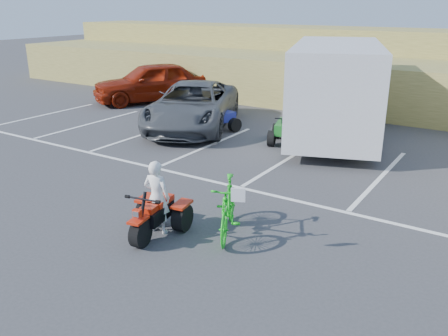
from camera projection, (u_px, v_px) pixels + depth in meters
The scene contains 11 objects.
ground at pixel (180, 224), 9.72m from camera, with size 100.00×100.00×0.00m, color #39393C.
parking_stripes at pixel (301, 175), 12.50m from camera, with size 28.00×5.16×0.01m.
grass_embankment at pixel (388, 70), 21.54m from camera, with size 40.00×8.50×3.10m.
red_trike_atv at pixel (155, 235), 9.27m from camera, with size 1.08×1.44×0.93m, color #BA200A, non-canonical shape.
rider at pixel (157, 197), 9.15m from camera, with size 0.54×0.35×1.48m, color white.
green_dirt_bike at pixel (228, 207), 9.14m from camera, with size 0.53×1.87×1.12m, color #14BF19.
grey_pickup at pixel (193, 105), 17.03m from camera, with size 2.67×5.79×1.61m, color #43464A.
red_car at pixel (151, 82), 21.55m from camera, with size 2.10×5.21×1.78m, color maroon.
cargo_trailer at pixel (335, 88), 15.39m from camera, with size 4.69×7.10×3.08m.
quad_atv_blue at pixel (217, 131), 16.74m from camera, with size 1.03×1.38×0.90m, color navy, non-canonical shape.
quad_atv_green at pixel (287, 143), 15.36m from camera, with size 1.08×1.44×0.94m, color #155C1B, non-canonical shape.
Camera 1 is at (5.52, -6.91, 4.29)m, focal length 38.00 mm.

